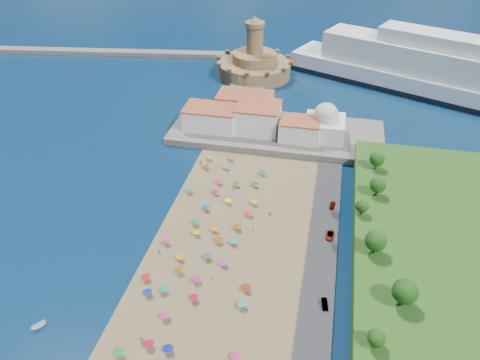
# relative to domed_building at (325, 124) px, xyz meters

# --- Properties ---
(ground) EXTENTS (700.00, 700.00, 0.00)m
(ground) POSITION_rel_domed_building_xyz_m (-30.00, -71.00, -8.97)
(ground) COLOR #071938
(ground) RESTS_ON ground
(terrace) EXTENTS (90.00, 36.00, 3.00)m
(terrace) POSITION_rel_domed_building_xyz_m (-20.00, 2.00, -7.47)
(terrace) COLOR #59544C
(terrace) RESTS_ON ground
(jetty) EXTENTS (18.00, 70.00, 2.40)m
(jetty) POSITION_rel_domed_building_xyz_m (-42.00, 37.00, -7.77)
(jetty) COLOR #59544C
(jetty) RESTS_ON ground
(breakwater) EXTENTS (199.03, 34.77, 2.60)m
(breakwater) POSITION_rel_domed_building_xyz_m (-140.00, 82.00, -7.67)
(breakwater) COLOR #59544C
(breakwater) RESTS_ON ground
(waterfront_buildings) EXTENTS (57.00, 29.00, 11.00)m
(waterfront_buildings) POSITION_rel_domed_building_xyz_m (-33.05, 2.64, -1.10)
(waterfront_buildings) COLOR silver
(waterfront_buildings) RESTS_ON terrace
(domed_building) EXTENTS (16.00, 16.00, 15.00)m
(domed_building) POSITION_rel_domed_building_xyz_m (0.00, 0.00, 0.00)
(domed_building) COLOR silver
(domed_building) RESTS_ON terrace
(fortress) EXTENTS (40.00, 40.00, 32.40)m
(fortress) POSITION_rel_domed_building_xyz_m (-42.00, 67.00, -2.29)
(fortress) COLOR olive
(fortress) RESTS_ON ground
(cruise_ship) EXTENTS (166.84, 91.17, 37.37)m
(cruise_ship) POSITION_rel_domed_building_xyz_m (59.50, 58.28, 2.10)
(cruise_ship) COLOR black
(cruise_ship) RESTS_ON ground
(beach_parasols) EXTENTS (33.30, 117.29, 2.20)m
(beach_parasols) POSITION_rel_domed_building_xyz_m (-31.21, -81.86, -6.83)
(beach_parasols) COLOR gray
(beach_parasols) RESTS_ON beach
(beachgoers) EXTENTS (32.94, 92.46, 1.89)m
(beachgoers) POSITION_rel_domed_building_xyz_m (-28.82, -71.96, -7.84)
(beachgoers) COLOR tan
(beachgoers) RESTS_ON beach
(parked_cars) EXTENTS (2.48, 74.87, 1.35)m
(parked_cars) POSITION_rel_domed_building_xyz_m (6.00, -74.66, -7.61)
(parked_cars) COLOR gray
(parked_cars) RESTS_ON promenade
(hillside_trees) EXTENTS (15.28, 109.94, 8.24)m
(hillside_trees) POSITION_rel_domed_building_xyz_m (19.33, -75.50, 1.33)
(hillside_trees) COLOR #382314
(hillside_trees) RESTS_ON hillside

